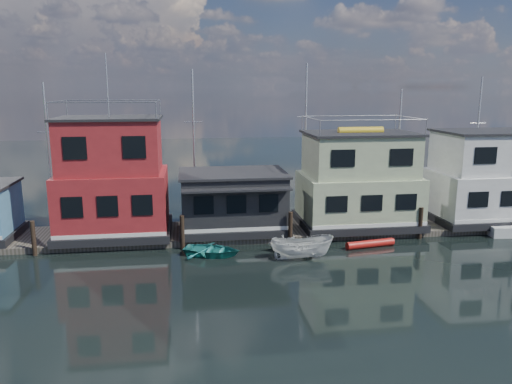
{
  "coord_description": "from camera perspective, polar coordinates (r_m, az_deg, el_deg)",
  "views": [
    {
      "loc": [
        -3.56,
        -21.58,
        10.15
      ],
      "look_at": [
        1.12,
        12.0,
        3.0
      ],
      "focal_mm": 35.0,
      "sensor_mm": 36.0,
      "label": 1
    }
  ],
  "objects": [
    {
      "name": "ground",
      "position": [
        24.11,
        1.34,
        -12.99
      ],
      "size": [
        160.0,
        160.0,
        0.0
      ],
      "primitive_type": "plane",
      "color": "black",
      "rests_on": "ground"
    },
    {
      "name": "dock",
      "position": [
        35.2,
        -1.8,
        -4.52
      ],
      "size": [
        48.0,
        5.0,
        0.4
      ],
      "primitive_type": "cube",
      "color": "#595147",
      "rests_on": "ground"
    },
    {
      "name": "houseboat_red",
      "position": [
        34.47,
        -16.04,
        1.34
      ],
      "size": [
        7.4,
        5.9,
        11.86
      ],
      "color": "black",
      "rests_on": "dock"
    },
    {
      "name": "houseboat_dark",
      "position": [
        34.57,
        -2.65,
        -1.03
      ],
      "size": [
        7.4,
        6.1,
        4.06
      ],
      "color": "black",
      "rests_on": "dock"
    },
    {
      "name": "houseboat_green",
      "position": [
        36.28,
        11.63,
        1.18
      ],
      "size": [
        8.4,
        5.9,
        7.03
      ],
      "color": "black",
      "rests_on": "dock"
    },
    {
      "name": "houseboat_white",
      "position": [
        40.72,
        25.03,
        1.43
      ],
      "size": [
        8.4,
        5.9,
        6.66
      ],
      "color": "black",
      "rests_on": "dock"
    },
    {
      "name": "pilings",
      "position": [
        32.24,
        -1.87,
        -4.4
      ],
      "size": [
        42.28,
        0.28,
        2.2
      ],
      "color": "#2D2116",
      "rests_on": "ground"
    },
    {
      "name": "background_masts",
      "position": [
        40.7,
        3.93,
        5.39
      ],
      "size": [
        36.4,
        0.16,
        12.0
      ],
      "color": "silver",
      "rests_on": "ground"
    },
    {
      "name": "dinghy_white",
      "position": [
        31.45,
        3.29,
        -5.89
      ],
      "size": [
        2.38,
        2.16,
        1.09
      ],
      "primitive_type": "imported",
      "rotation": [
        0.0,
        0.0,
        1.37
      ],
      "color": "white",
      "rests_on": "ground"
    },
    {
      "name": "motorboat",
      "position": [
        30.15,
        5.27,
        -6.35
      ],
      "size": [
        3.91,
        1.77,
        1.46
      ],
      "primitive_type": "imported",
      "rotation": [
        0.0,
        0.0,
        1.48
      ],
      "color": "silver",
      "rests_on": "ground"
    },
    {
      "name": "red_kayak",
      "position": [
        33.16,
        12.93,
        -5.79
      ],
      "size": [
        3.37,
        1.05,
        0.49
      ],
      "primitive_type": "cylinder",
      "rotation": [
        0.0,
        1.57,
        0.17
      ],
      "color": "#B11712",
      "rests_on": "ground"
    },
    {
      "name": "dinghy_teal",
      "position": [
        30.86,
        -5.07,
        -6.63
      ],
      "size": [
        4.13,
        3.53,
        0.72
      ],
      "primitive_type": "imported",
      "rotation": [
        0.0,
        0.0,
        1.22
      ],
      "color": "teal",
      "rests_on": "ground"
    }
  ]
}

